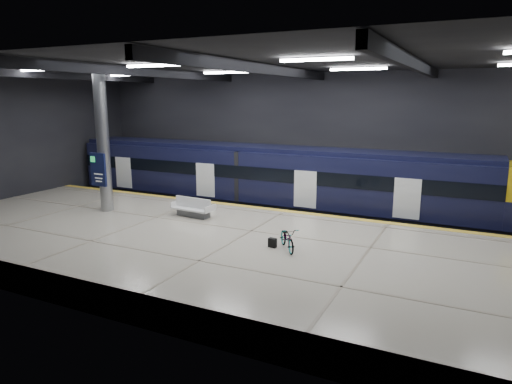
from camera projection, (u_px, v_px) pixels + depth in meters
The scene contains 10 objects.
ground at pixel (261, 248), 20.31m from camera, with size 30.00×30.00×0.00m, color black.
room_shell at pixel (262, 119), 19.14m from camera, with size 30.10×16.10×8.05m.
platform at pixel (234, 254), 18.00m from camera, with size 30.00×11.00×1.10m, color beige.
safety_strip at pixel (285, 211), 22.50m from camera, with size 30.00×0.40×0.01m, color yellow.
rails at pixel (304, 218), 25.13m from camera, with size 30.00×1.52×0.16m.
train at pixel (293, 182), 25.01m from camera, with size 29.40×2.84×3.79m.
bench at pixel (193, 210), 21.40m from camera, with size 2.13×1.01×0.91m.
bicycle at pixel (287, 238), 16.73m from camera, with size 0.58×1.67×0.88m, color #99999E.
pannier_bag at pixel (272, 243), 17.05m from camera, with size 0.30×0.18×0.35m, color black.
info_column at pixel (103, 143), 21.94m from camera, with size 0.90×0.78×6.90m.
Camera 1 is at (8.29, -17.50, 6.62)m, focal length 32.00 mm.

